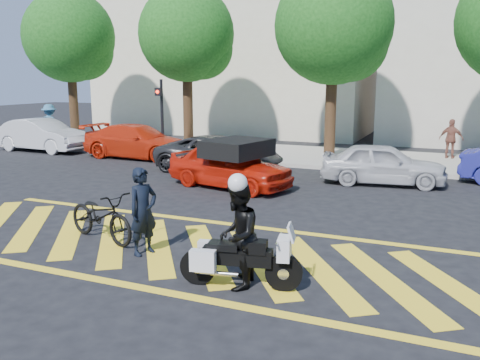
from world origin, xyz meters
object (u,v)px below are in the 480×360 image
at_px(police_motorcycle, 238,259).
at_px(officer_moto, 238,236).
at_px(parked_far_left, 42,135).
at_px(parked_left, 138,141).
at_px(parked_mid_left, 219,154).
at_px(officer_bike, 143,211).
at_px(red_convertible, 230,166).
at_px(parked_mid_right, 383,164).
at_px(bicycle, 101,216).

relative_size(police_motorcycle, officer_moto, 1.15).
bearing_deg(parked_far_left, officer_moto, -124.16).
xyz_separation_m(police_motorcycle, parked_left, (-9.01, 10.45, 0.22)).
height_order(parked_far_left, parked_mid_left, parked_far_left).
bearing_deg(officer_bike, police_motorcycle, -88.03).
relative_size(red_convertible, parked_mid_left, 0.87).
bearing_deg(police_motorcycle, red_convertible, 103.55).
bearing_deg(officer_bike, parked_far_left, 70.63).
bearing_deg(parked_left, parked_mid_right, -97.30).
distance_m(officer_bike, bicycle, 1.34).
relative_size(officer_moto, parked_left, 0.36).
xyz_separation_m(police_motorcycle, parked_far_left, (-14.14, 10.42, 0.26)).
height_order(bicycle, parked_left, parked_left).
height_order(bicycle, parked_mid_right, parked_mid_right).
bearing_deg(parked_mid_left, red_convertible, -150.25).
bearing_deg(parked_far_left, parked_left, -87.43).
distance_m(parked_far_left, parked_mid_right, 15.19).
bearing_deg(officer_bike, officer_moto, -87.98).
bearing_deg(police_motorcycle, officer_bike, 150.32).
xyz_separation_m(parked_left, parked_mid_left, (4.37, -1.40, -0.06)).
bearing_deg(bicycle, officer_moto, -89.95).
relative_size(police_motorcycle, parked_mid_right, 0.52).
bearing_deg(police_motorcycle, parked_mid_right, 71.92).
xyz_separation_m(bicycle, parked_left, (-5.50, 9.38, 0.17)).
distance_m(police_motorcycle, parked_mid_right, 9.11).
bearing_deg(police_motorcycle, parked_far_left, 131.78).
bearing_deg(officer_moto, red_convertible, -166.53).
relative_size(bicycle, parked_mid_right, 0.52).
distance_m(bicycle, parked_mid_left, 8.06).
xyz_separation_m(officer_bike, parked_mid_right, (3.24, 8.33, -0.18)).
bearing_deg(officer_moto, parked_mid_right, 161.83).
bearing_deg(bicycle, parked_left, 47.28).
relative_size(parked_far_left, parked_mid_right, 1.17).
bearing_deg(parked_mid_left, officer_moto, -155.17).
distance_m(officer_moto, parked_mid_left, 10.16).
bearing_deg(officer_moto, officer_bike, -119.64).
bearing_deg(parked_mid_left, police_motorcycle, -155.11).
distance_m(red_convertible, parked_left, 6.90).
bearing_deg(parked_left, parked_mid_left, -107.10).
height_order(parked_mid_left, parked_mid_right, parked_mid_right).
distance_m(parked_left, parked_mid_left, 4.59).
xyz_separation_m(parked_far_left, parked_left, (5.13, 0.03, -0.04)).
distance_m(officer_bike, parked_mid_left, 8.66).
distance_m(officer_bike, parked_far_left, 15.34).
relative_size(officer_moto, parked_mid_left, 0.38).
relative_size(officer_bike, bicycle, 0.84).
distance_m(parked_far_left, parked_mid_left, 9.59).
xyz_separation_m(police_motorcycle, parked_mid_left, (-4.64, 9.05, 0.16)).
xyz_separation_m(police_motorcycle, parked_mid_right, (0.99, 9.05, 0.17)).
xyz_separation_m(bicycle, parked_mid_left, (-1.13, 7.98, 0.11)).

